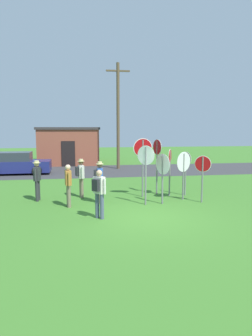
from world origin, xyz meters
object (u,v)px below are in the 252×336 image
stop_sign_nearest (143,156)px  person_near_signs (81,175)px  parked_car_on_street (17,164)px  person_in_blue (68,183)px  stop_sign_rear_left (203,171)px  person_on_left (37,178)px  stop_sign_far_back (146,164)px  person_with_sunhat (99,191)px  stop_sign_center_cluster (163,170)px  stop_sign_rear_right (170,165)px  utility_pole (118,114)px  stop_sign_tallest (186,166)px  stop_sign_low_front (157,157)px  person_in_teal (99,179)px  stop_sign_leaning_left (183,167)px

stop_sign_nearest → person_near_signs: (-2.77, 0.31, -0.84)m
parked_car_on_street → person_in_blue: size_ratio=2.57×
stop_sign_nearest → person_near_signs: bearing=173.7°
stop_sign_rear_left → person_on_left: size_ratio=1.14×
stop_sign_far_back → person_with_sunhat: stop_sign_far_back is taller
stop_sign_center_cluster → stop_sign_rear_right: size_ratio=0.96×
utility_pole → stop_sign_tallest: size_ratio=3.92×
stop_sign_low_front → stop_sign_center_cluster: bearing=-97.3°
stop_sign_low_front → stop_sign_center_cluster: size_ratio=1.25×
stop_sign_low_front → stop_sign_rear_left: size_ratio=1.32×
stop_sign_nearest → stop_sign_rear_right: size_ratio=1.23×
utility_pole → person_in_teal: 11.15m
person_with_sunhat → person_in_teal: bearing=86.3°
person_with_sunhat → stop_sign_nearest: bearing=54.4°
stop_sign_nearest → person_in_blue: bearing=-158.6°
person_on_left → person_in_blue: person_on_left is taller
utility_pole → stop_sign_rear_right: size_ratio=3.69×
stop_sign_far_back → person_with_sunhat: bearing=-141.0°
stop_sign_low_front → stop_sign_rear_right: 0.76m
person_with_sunhat → person_in_blue: size_ratio=1.00×
stop_sign_rear_left → person_in_blue: size_ratio=1.17×
stop_sign_low_front → person_with_sunhat: (-2.92, -3.44, -0.79)m
person_on_left → person_in_blue: size_ratio=1.03×
stop_sign_center_cluster → person_near_signs: stop_sign_center_cluster is taller
stop_sign_low_front → parked_car_on_street: bearing=136.4°
person_in_teal → stop_sign_far_back: bearing=-16.3°
parked_car_on_street → person_in_blue: bearing=-67.3°
stop_sign_low_front → person_near_signs: 3.63m
stop_sign_tallest → person_on_left: size_ratio=1.17×
utility_pole → person_near_signs: bearing=-106.9°
stop_sign_leaning_left → stop_sign_center_cluster: (-1.09, -0.59, -0.01)m
stop_sign_rear_right → person_on_left: bearing=-179.7°
utility_pole → stop_sign_rear_right: bearing=-83.0°
stop_sign_rear_left → stop_sign_far_back: bearing=-179.9°
stop_sign_rear_right → stop_sign_far_back: size_ratio=0.90×
person_on_left → stop_sign_center_cluster: bearing=-14.0°
utility_pole → person_in_teal: bearing=-101.1°
stop_sign_tallest → person_near_signs: bearing=176.5°
stop_sign_tallest → stop_sign_leaning_left: bearing=-116.0°
stop_sign_far_back → person_near_signs: (-2.61, 1.70, -0.65)m
stop_sign_leaning_left → person_on_left: 6.30m
stop_sign_nearest → stop_sign_rear_right: stop_sign_nearest is taller
parked_car_on_street → person_in_teal: bearing=-59.9°
person_in_blue → stop_sign_low_front: bearing=23.2°
person_on_left → person_in_blue: (1.36, -1.21, -0.03)m
stop_sign_nearest → stop_sign_rear_right: bearing=-1.8°
parked_car_on_street → person_on_left: size_ratio=2.50×
person_in_blue → utility_pole: bearing=73.1°
stop_sign_center_cluster → stop_sign_low_front: bearing=82.7°
utility_pole → person_with_sunhat: utility_pole is taller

